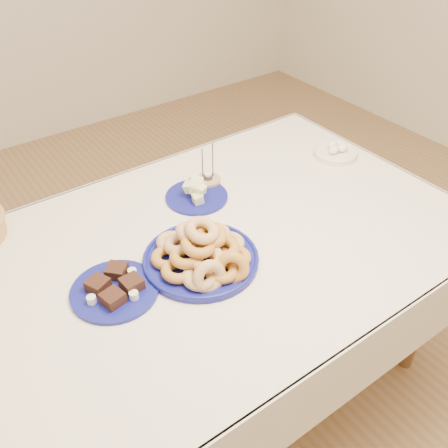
{
  "coord_description": "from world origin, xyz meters",
  "views": [
    {
      "loc": [
        -0.7,
        -1.02,
        1.78
      ],
      "look_at": [
        0.0,
        -0.05,
        0.85
      ],
      "focal_mm": 40.0,
      "sensor_mm": 36.0,
      "label": 1
    }
  ],
  "objects_px": {
    "dining_table": "(215,265)",
    "egg_bowl": "(335,152)",
    "donut_platter": "(202,253)",
    "candle_holder": "(208,180)",
    "melon_plate": "(197,192)",
    "brownie_plate": "(115,288)"
  },
  "relations": [
    {
      "from": "candle_holder",
      "to": "dining_table",
      "type": "bearing_deg",
      "value": -120.78
    },
    {
      "from": "dining_table",
      "to": "egg_bowl",
      "type": "distance_m",
      "value": 0.74
    },
    {
      "from": "dining_table",
      "to": "melon_plate",
      "type": "xyz_separation_m",
      "value": [
        0.09,
        0.24,
        0.13
      ]
    },
    {
      "from": "donut_platter",
      "to": "melon_plate",
      "type": "distance_m",
      "value": 0.35
    },
    {
      "from": "dining_table",
      "to": "egg_bowl",
      "type": "height_order",
      "value": "egg_bowl"
    },
    {
      "from": "donut_platter",
      "to": "brownie_plate",
      "type": "relative_size",
      "value": 1.29
    },
    {
      "from": "melon_plate",
      "to": "dining_table",
      "type": "bearing_deg",
      "value": -109.98
    },
    {
      "from": "donut_platter",
      "to": "melon_plate",
      "type": "xyz_separation_m",
      "value": [
        0.18,
        0.3,
        -0.01
      ]
    },
    {
      "from": "dining_table",
      "to": "candle_holder",
      "type": "distance_m",
      "value": 0.36
    },
    {
      "from": "melon_plate",
      "to": "egg_bowl",
      "type": "xyz_separation_m",
      "value": [
        0.62,
        -0.08,
        -0.01
      ]
    },
    {
      "from": "donut_platter",
      "to": "brownie_plate",
      "type": "distance_m",
      "value": 0.27
    },
    {
      "from": "egg_bowl",
      "to": "dining_table",
      "type": "bearing_deg",
      "value": -167.58
    },
    {
      "from": "brownie_plate",
      "to": "egg_bowl",
      "type": "relative_size",
      "value": 1.88
    },
    {
      "from": "egg_bowl",
      "to": "donut_platter",
      "type": "bearing_deg",
      "value": -164.56
    },
    {
      "from": "dining_table",
      "to": "melon_plate",
      "type": "bearing_deg",
      "value": 70.02
    },
    {
      "from": "egg_bowl",
      "to": "melon_plate",
      "type": "bearing_deg",
      "value": 172.75
    },
    {
      "from": "dining_table",
      "to": "egg_bowl",
      "type": "xyz_separation_m",
      "value": [
        0.71,
        0.16,
        0.12
      ]
    },
    {
      "from": "dining_table",
      "to": "egg_bowl",
      "type": "relative_size",
      "value": 9.6
    },
    {
      "from": "melon_plate",
      "to": "brownie_plate",
      "type": "xyz_separation_m",
      "value": [
        -0.45,
        -0.26,
        -0.01
      ]
    },
    {
      "from": "brownie_plate",
      "to": "melon_plate",
      "type": "bearing_deg",
      "value": 29.76
    },
    {
      "from": "donut_platter",
      "to": "egg_bowl",
      "type": "distance_m",
      "value": 0.83
    },
    {
      "from": "dining_table",
      "to": "candle_holder",
      "type": "bearing_deg",
      "value": 59.22
    }
  ]
}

